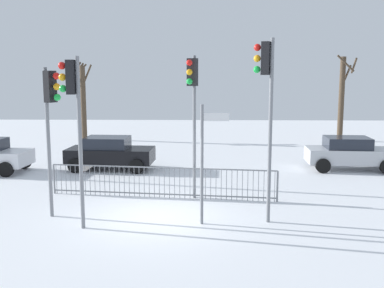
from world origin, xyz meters
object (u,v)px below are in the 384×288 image
at_px(traffic_light_foreground_left, 51,109).
at_px(car_black_mid, 110,152).
at_px(bare_tree_centre, 342,96).
at_px(car_silver_near, 349,153).
at_px(traffic_light_rear_right, 74,104).
at_px(direction_sign_post, 204,158).
at_px(traffic_light_mid_right, 266,90).
at_px(bare_tree_left, 83,98).
at_px(traffic_light_foreground_right, 193,95).

bearing_deg(traffic_light_foreground_left, car_black_mid, -156.88).
xyz_separation_m(traffic_light_foreground_left, bare_tree_centre, (13.31, 16.39, -0.36)).
height_order(car_black_mid, car_silver_near, same).
distance_m(traffic_light_rear_right, car_black_mid, 8.37).
relative_size(direction_sign_post, car_black_mid, 0.87).
relative_size(traffic_light_mid_right, bare_tree_centre, 0.94).
height_order(traffic_light_foreground_left, traffic_light_rear_right, traffic_light_rear_right).
bearing_deg(direction_sign_post, traffic_light_rear_right, -170.00).
xyz_separation_m(direction_sign_post, bare_tree_left, (-8.00, 17.22, 0.82)).
xyz_separation_m(car_silver_near, bare_tree_left, (-14.52, 9.54, 1.94)).
bearing_deg(traffic_light_foreground_right, traffic_light_foreground_left, 49.30).
xyz_separation_m(traffic_light_foreground_right, bare_tree_left, (-7.62, 14.57, -0.83)).
distance_m(traffic_light_foreground_left, traffic_light_rear_right, 1.37).
bearing_deg(bare_tree_left, traffic_light_mid_right, -60.19).
height_order(traffic_light_mid_right, bare_tree_left, traffic_light_mid_right).
height_order(traffic_light_foreground_right, bare_tree_left, bare_tree_left).
height_order(traffic_light_foreground_left, traffic_light_foreground_right, traffic_light_foreground_right).
bearing_deg(traffic_light_mid_right, direction_sign_post, 118.86).
relative_size(traffic_light_foreground_left, car_black_mid, 1.13).
xyz_separation_m(traffic_light_foreground_right, traffic_light_rear_right, (-3.09, -3.10, -0.11)).
distance_m(traffic_light_foreground_right, direction_sign_post, 3.15).
bearing_deg(traffic_light_foreground_right, car_silver_near, -122.45).
bearing_deg(direction_sign_post, traffic_light_foreground_left, 175.96).
relative_size(traffic_light_rear_right, bare_tree_left, 0.91).
distance_m(traffic_light_mid_right, bare_tree_left, 19.58).
bearing_deg(traffic_light_foreground_left, traffic_light_foreground_right, 142.58).
xyz_separation_m(direction_sign_post, bare_tree_centre, (8.89, 16.92, 0.98)).
bearing_deg(direction_sign_post, traffic_light_mid_right, 11.20).
relative_size(traffic_light_foreground_left, car_silver_near, 1.13).
bearing_deg(traffic_light_mid_right, car_black_mid, 59.90).
height_order(traffic_light_foreground_right, bare_tree_centre, bare_tree_centre).
distance_m(direction_sign_post, car_silver_near, 10.14).
relative_size(traffic_light_rear_right, car_silver_near, 1.20).
xyz_separation_m(traffic_light_mid_right, car_silver_near, (4.80, 7.42, -3.02)).
height_order(traffic_light_rear_right, car_black_mid, traffic_light_rear_right).
bearing_deg(traffic_light_foreground_right, car_black_mid, -29.85).
distance_m(traffic_light_foreground_right, traffic_light_rear_right, 4.38).
height_order(bare_tree_left, bare_tree_centre, bare_tree_centre).
distance_m(direction_sign_post, bare_tree_centre, 19.14).
bearing_deg(bare_tree_centre, bare_tree_left, 178.96).
xyz_separation_m(car_black_mid, car_silver_near, (10.74, 0.22, 0.00)).
bearing_deg(car_silver_near, direction_sign_post, -127.26).
relative_size(direction_sign_post, bare_tree_centre, 0.62).
distance_m(car_black_mid, car_silver_near, 10.74).
xyz_separation_m(traffic_light_foreground_left, traffic_light_mid_right, (6.14, -0.27, 0.55)).
bearing_deg(traffic_light_mid_right, bare_tree_centre, -2.90).
relative_size(traffic_light_foreground_right, traffic_light_rear_right, 1.03).
height_order(traffic_light_foreground_right, car_black_mid, traffic_light_foreground_right).
bearing_deg(car_black_mid, traffic_light_mid_right, -47.45).
bearing_deg(bare_tree_centre, direction_sign_post, -117.72).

